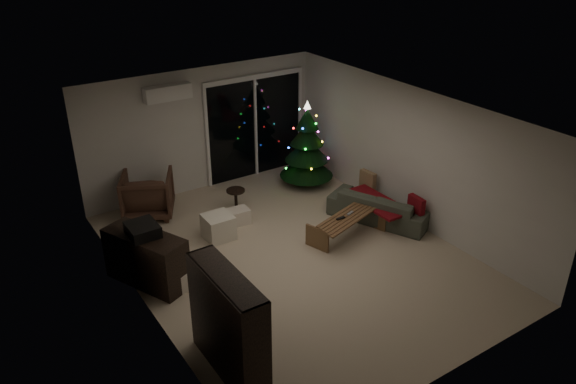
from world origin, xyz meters
name	(u,v)px	position (x,y,z in m)	size (l,w,h in m)	color
room	(268,165)	(0.46, 1.49, 1.02)	(6.50, 7.51, 2.60)	beige
bookshelf	(215,329)	(-2.25, -1.70, 0.70)	(0.35, 1.40, 1.40)	black
media_cabinet	(146,259)	(-2.25, 0.65, 0.42)	(0.50, 1.34, 0.84)	black
stereo	(143,230)	(-2.25, 0.65, 0.93)	(0.42, 0.50, 0.18)	black
armchair	(148,194)	(-1.44, 2.72, 0.42)	(0.90, 0.92, 0.84)	#3D281D
ottoman	(218,227)	(-0.74, 1.23, 0.22)	(0.48, 0.48, 0.43)	silver
cardboard_box_a	(186,277)	(-1.81, 0.24, 0.15)	(0.43, 0.33, 0.30)	white
cardboard_box_b	(238,216)	(-0.21, 1.50, 0.14)	(0.40, 0.30, 0.28)	white
side_table	(236,200)	(0.00, 1.94, 0.22)	(0.35, 0.35, 0.44)	black
floor_lamp	(143,155)	(-1.19, 3.47, 0.89)	(0.29, 0.29, 1.78)	black
sofa	(380,206)	(2.05, 0.17, 0.27)	(1.86, 0.73, 0.54)	#31392D
sofa_throw	(376,202)	(1.95, 0.17, 0.39)	(0.58, 1.34, 0.04)	maroon
cushion_a	(368,180)	(2.30, 0.82, 0.49)	(0.11, 0.36, 0.36)	#A28263
cushion_b	(416,206)	(2.30, -0.48, 0.49)	(0.11, 0.36, 0.36)	maroon
coffee_table	(347,227)	(1.13, -0.01, 0.21)	(1.34, 0.47, 0.43)	brown
remote_a	(341,218)	(0.98, -0.01, 0.44)	(0.17, 0.05, 0.02)	black
remote_b	(350,213)	(1.23, 0.04, 0.44)	(0.16, 0.04, 0.02)	slate
christmas_tree	(307,144)	(1.81, 2.19, 0.90)	(1.12, 1.12, 1.81)	black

